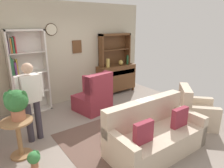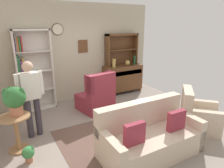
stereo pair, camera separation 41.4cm
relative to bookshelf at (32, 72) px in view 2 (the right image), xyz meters
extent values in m
cube|color=gray|center=(1.28, -1.95, -1.04)|extent=(5.40, 4.60, 0.02)
cube|color=#BCB299|center=(1.28, 0.18, 0.37)|extent=(5.00, 0.06, 2.80)
cylinder|color=beige|center=(0.80, 0.14, 1.05)|extent=(0.28, 0.03, 0.28)
torus|color=#382314|center=(0.80, 0.14, 1.05)|extent=(0.31, 0.02, 0.31)
cube|color=brown|center=(1.51, 0.13, 0.56)|extent=(0.28, 0.03, 0.36)
cube|color=brown|center=(1.48, -2.25, -1.02)|extent=(2.92, 1.64, 0.01)
cube|color=silver|center=(-0.35, -0.02, 0.02)|extent=(0.04, 0.30, 2.10)
cube|color=silver|center=(0.51, -0.02, 0.02)|extent=(0.04, 0.30, 2.10)
cube|color=silver|center=(0.08, -0.02, 1.05)|extent=(0.90, 0.30, 0.04)
cube|color=silver|center=(0.08, -0.02, -1.01)|extent=(0.90, 0.30, 0.04)
cube|color=silver|center=(0.08, 0.13, 0.02)|extent=(0.90, 0.01, 2.10)
cube|color=silver|center=(0.08, -0.02, -0.48)|extent=(0.86, 0.30, 0.02)
cube|color=#337247|center=(-0.31, -0.04, -0.77)|extent=(0.03, 0.12, 0.42)
cube|color=gold|center=(-0.27, -0.04, -0.78)|extent=(0.04, 0.23, 0.38)
cube|color=gold|center=(-0.23, -0.04, -0.82)|extent=(0.03, 0.16, 0.31)
cube|color=gray|center=(-0.20, -0.04, -0.83)|extent=(0.02, 0.19, 0.28)
cube|color=silver|center=(0.08, -0.02, 0.02)|extent=(0.86, 0.30, 0.02)
cube|color=#723F7F|center=(-0.31, -0.04, -0.33)|extent=(0.03, 0.22, 0.28)
cube|color=#3F3833|center=(-0.27, -0.04, -0.26)|extent=(0.02, 0.13, 0.41)
cube|color=#3F3833|center=(-0.23, -0.04, -0.32)|extent=(0.04, 0.16, 0.31)
cube|color=#337247|center=(-0.18, -0.04, -0.31)|extent=(0.04, 0.22, 0.33)
cube|color=#B22D33|center=(-0.13, -0.04, -0.32)|extent=(0.04, 0.20, 0.31)
cube|color=#723F7F|center=(-0.09, -0.04, -0.29)|extent=(0.03, 0.13, 0.36)
cube|color=#B22D33|center=(-0.06, -0.04, -0.27)|extent=(0.03, 0.24, 0.39)
cube|color=silver|center=(0.08, -0.02, 0.53)|extent=(0.86, 0.30, 0.02)
cube|color=#337247|center=(-0.31, -0.04, 0.25)|extent=(0.03, 0.21, 0.43)
cube|color=#337247|center=(-0.27, -0.04, 0.22)|extent=(0.03, 0.19, 0.38)
cube|color=#723F7F|center=(-0.23, -0.04, 0.18)|extent=(0.04, 0.24, 0.30)
cube|color=gold|center=(-0.18, -0.04, 0.21)|extent=(0.04, 0.13, 0.36)
cube|color=#723F7F|center=(-0.32, -0.04, 0.69)|extent=(0.02, 0.14, 0.30)
cube|color=gray|center=(-0.29, -0.04, 0.75)|extent=(0.02, 0.16, 0.42)
cube|color=#CC7233|center=(-0.25, -0.04, 0.71)|extent=(0.03, 0.14, 0.34)
cube|color=#337247|center=(-0.20, -0.04, 0.72)|extent=(0.04, 0.15, 0.36)
cube|color=#B22D33|center=(-0.16, -0.04, 0.73)|extent=(0.03, 0.20, 0.38)
cube|color=brown|center=(2.77, -0.09, -0.52)|extent=(1.30, 0.45, 0.82)
cube|color=brown|center=(2.17, -0.26, -0.98)|extent=(0.06, 0.06, 0.10)
cube|color=brown|center=(3.37, -0.26, -0.98)|extent=(0.06, 0.06, 0.10)
cube|color=brown|center=(2.17, 0.09, -0.98)|extent=(0.06, 0.06, 0.10)
cube|color=brown|center=(3.37, 0.09, -0.98)|extent=(0.06, 0.06, 0.10)
cube|color=#492C18|center=(2.77, -0.31, -0.31)|extent=(1.20, 0.01, 0.14)
cube|color=brown|center=(2.24, -0.01, 0.39)|extent=(0.04, 0.26, 1.00)
cube|color=brown|center=(3.30, -0.01, 0.39)|extent=(0.04, 0.26, 1.00)
cube|color=brown|center=(2.77, -0.01, 0.86)|extent=(1.10, 0.26, 0.06)
cube|color=brown|center=(2.77, -0.01, 0.39)|extent=(1.06, 0.26, 0.02)
cube|color=brown|center=(2.77, 0.12, 0.39)|extent=(1.10, 0.01, 1.00)
cylinder|color=tan|center=(2.38, -0.17, 0.03)|extent=(0.11, 0.11, 0.26)
ellipsoid|color=tan|center=(2.90, -0.15, -0.02)|extent=(0.15, 0.15, 0.17)
cylinder|color=#194223|center=(3.16, -0.18, 0.04)|extent=(0.07, 0.07, 0.30)
cube|color=beige|center=(1.38, -3.09, -0.82)|extent=(1.82, 0.89, 0.42)
cube|color=beige|center=(1.39, -2.76, -0.37)|extent=(1.80, 0.24, 0.48)
cube|color=beige|center=(0.55, -3.07, -0.73)|extent=(0.16, 0.85, 0.60)
cube|color=beige|center=(2.21, -3.11, -0.73)|extent=(0.16, 0.85, 0.60)
cube|color=maroon|center=(0.93, -3.20, -0.43)|extent=(0.36, 0.11, 0.36)
cube|color=maroon|center=(1.83, -3.22, -0.43)|extent=(0.36, 0.11, 0.36)
cube|color=white|center=(1.39, -2.76, -0.12)|extent=(0.36, 0.19, 0.00)
cube|color=beige|center=(2.91, -2.94, -0.83)|extent=(1.08, 1.08, 0.40)
cube|color=beige|center=(2.70, -2.72, -0.39)|extent=(0.67, 0.65, 0.48)
cube|color=beige|center=(2.68, -3.15, -0.75)|extent=(0.64, 0.66, 0.55)
cube|color=beige|center=(3.13, -2.73, -0.75)|extent=(0.64, 0.66, 0.55)
cube|color=maroon|center=(1.37, -0.86, -0.82)|extent=(0.91, 0.93, 0.42)
cube|color=maroon|center=(1.43, -1.15, -0.29)|extent=(0.80, 0.34, 0.63)
cube|color=maroon|center=(1.75, -1.05, -0.20)|extent=(0.15, 0.29, 0.44)
cube|color=maroon|center=(1.08, -1.18, -0.20)|extent=(0.15, 0.29, 0.44)
cylinder|color=#997047|center=(-0.62, -1.77, -0.36)|extent=(0.52, 0.52, 0.03)
cylinder|color=#997047|center=(-0.62, -1.77, -0.70)|extent=(0.08, 0.08, 0.65)
cylinder|color=#997047|center=(-0.62, -1.77, -1.01)|extent=(0.36, 0.36, 0.03)
cylinder|color=#AD6B4C|center=(-0.57, -1.74, -0.25)|extent=(0.22, 0.22, 0.18)
sphere|color=#2D6B33|center=(-0.57, -1.74, -0.01)|extent=(0.38, 0.38, 0.38)
ellipsoid|color=#2D6B33|center=(-0.70, -1.71, 0.03)|extent=(0.11, 0.07, 0.27)
ellipsoid|color=#2D6B33|center=(-0.46, -1.81, 0.03)|extent=(0.11, 0.07, 0.27)
ellipsoid|color=#2D6B33|center=(-0.63, -1.63, 0.03)|extent=(0.11, 0.07, 0.27)
ellipsoid|color=#2D6B33|center=(-0.66, -1.84, 0.03)|extent=(0.11, 0.07, 0.27)
cylinder|color=#AD6B4C|center=(-0.52, -2.22, -0.98)|extent=(0.12, 0.12, 0.10)
sphere|color=#387F42|center=(-0.52, -2.22, -0.85)|extent=(0.20, 0.20, 0.20)
ellipsoid|color=#387F42|center=(-0.49, -2.16, -0.82)|extent=(0.06, 0.04, 0.14)
ellipsoid|color=#387F42|center=(-0.45, -2.20, -0.82)|extent=(0.06, 0.04, 0.14)
ellipsoid|color=#387F42|center=(-0.45, -2.24, -0.82)|extent=(0.06, 0.04, 0.14)
cylinder|color=#38333D|center=(-0.35, -1.42, -0.62)|extent=(0.13, 0.13, 0.82)
cylinder|color=#38333D|center=(-0.17, -1.39, -0.62)|extent=(0.13, 0.13, 0.82)
cube|color=silver|center=(-0.26, -1.41, 0.05)|extent=(0.36, 0.24, 0.52)
sphere|color=tan|center=(-0.26, -1.41, 0.43)|extent=(0.22, 0.22, 0.20)
cylinder|color=silver|center=(-0.48, -1.44, 0.08)|extent=(0.09, 0.09, 0.48)
cylinder|color=silver|center=(-0.05, -1.38, 0.08)|extent=(0.09, 0.09, 0.48)
cube|color=brown|center=(1.39, -2.32, -0.62)|extent=(0.80, 0.50, 0.03)
cube|color=brown|center=(1.02, -2.54, -0.83)|extent=(0.05, 0.05, 0.39)
cube|color=brown|center=(1.76, -2.54, -0.83)|extent=(0.05, 0.05, 0.39)
cube|color=brown|center=(1.02, -2.10, -0.83)|extent=(0.05, 0.05, 0.39)
cube|color=brown|center=(1.76, -2.10, -0.83)|extent=(0.05, 0.05, 0.39)
cube|color=gray|center=(1.44, -2.23, -0.59)|extent=(0.21, 0.10, 0.03)
cube|color=gray|center=(1.44, -2.22, -0.57)|extent=(0.19, 0.15, 0.03)
camera|label=1|loc=(-1.10, -5.14, 1.23)|focal=32.05mm
camera|label=2|loc=(-0.76, -5.37, 1.23)|focal=32.05mm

